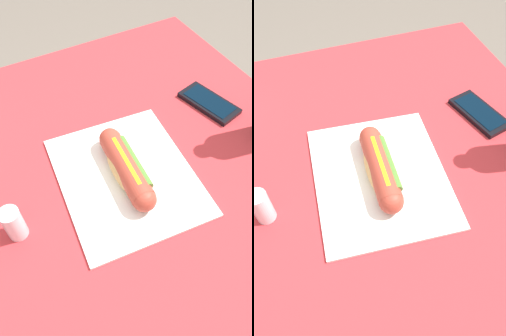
{
  "view_description": "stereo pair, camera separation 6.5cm",
  "coord_description": "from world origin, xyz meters",
  "views": [
    {
      "loc": [
        0.33,
        -0.17,
        1.33
      ],
      "look_at": [
        -0.02,
        0.02,
        0.81
      ],
      "focal_mm": 34.74,
      "sensor_mm": 36.0,
      "label": 1
    },
    {
      "loc": [
        0.35,
        -0.11,
        1.33
      ],
      "look_at": [
        -0.02,
        0.02,
        0.81
      ],
      "focal_mm": 34.74,
      "sensor_mm": 36.0,
      "label": 2
    }
  ],
  "objects": [
    {
      "name": "dining_table",
      "position": [
        0.0,
        0.0,
        0.63
      ],
      "size": [
        1.02,
        0.94,
        0.78
      ],
      "color": "brown",
      "rests_on": "ground"
    },
    {
      "name": "salt_shaker",
      "position": [
        0.0,
        -0.22,
        0.82
      ],
      "size": [
        0.04,
        0.04,
        0.07
      ],
      "primitive_type": "cylinder",
      "color": "silver",
      "rests_on": "dining_table"
    },
    {
      "name": "paper_wrapper",
      "position": [
        -0.02,
        0.02,
        0.79
      ],
      "size": [
        0.34,
        0.3,
        0.01
      ],
      "primitive_type": "cube",
      "rotation": [
        0.0,
        0.0,
        -0.1
      ],
      "color": "white",
      "rests_on": "dining_table"
    },
    {
      "name": "cell_phone",
      "position": [
        -0.11,
        0.3,
        0.79
      ],
      "size": [
        0.16,
        0.1,
        0.01
      ],
      "color": "black",
      "rests_on": "dining_table"
    },
    {
      "name": "hot_dog",
      "position": [
        -0.02,
        0.02,
        0.81
      ],
      "size": [
        0.21,
        0.07,
        0.05
      ],
      "color": "tan",
      "rests_on": "paper_wrapper"
    },
    {
      "name": "ground_plane",
      "position": [
        0.0,
        0.0,
        0.0
      ],
      "size": [
        6.0,
        6.0,
        0.0
      ],
      "primitive_type": "plane",
      "color": "#6B6056",
      "rests_on": "ground"
    }
  ]
}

